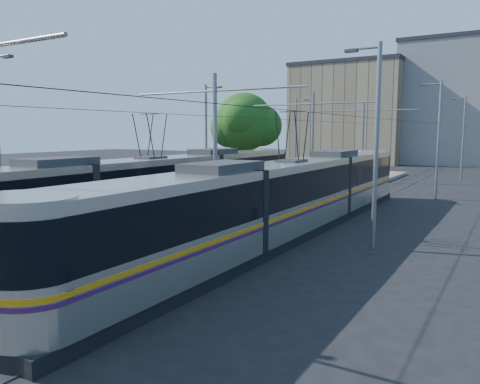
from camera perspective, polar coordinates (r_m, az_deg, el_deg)
The scene contains 13 objects.
ground at distance 16.67m, azimuth -18.66°, elevation -9.18°, with size 160.00×160.00×0.00m, color black.
platform at distance 30.25m, azimuth 6.55°, elevation -1.19°, with size 4.00×50.00×0.30m, color gray.
tactile_strip_left at distance 30.84m, azimuth 4.10°, elevation -0.70°, with size 0.70×50.00×0.01m, color gray.
tactile_strip_right at distance 29.67m, azimuth 9.10°, elevation -1.10°, with size 0.70×50.00×0.01m, color gray.
rails at distance 30.27m, azimuth 6.54°, elevation -1.44°, with size 8.71×70.00×0.03m.
tram_left at distance 24.07m, azimuth -10.71°, elevation 0.27°, with size 2.43×27.88×5.50m.
tram_right at distance 21.05m, azimuth 6.24°, elevation -0.24°, with size 2.43×28.29×5.50m.
catenary at distance 27.34m, azimuth 4.21°, elevation 7.13°, with size 9.20×70.00×7.00m.
street_lamps at distance 33.60m, azimuth 9.48°, elevation 6.52°, with size 15.18×38.22×8.00m.
shelter at distance 25.67m, azimuth 3.57°, elevation 0.09°, with size 0.81×1.06×2.07m.
tree at distance 39.72m, azimuth 1.04°, elevation 8.38°, with size 5.41×5.01×7.87m.
building_left at distance 73.77m, azimuth 13.42°, elevation 9.32°, with size 16.32×12.24×14.69m.
building_centre at distance 74.65m, azimuth 26.37°, elevation 9.71°, with size 18.36×14.28×17.23m.
Camera 1 is at (12.26, -10.28, 4.65)m, focal length 35.00 mm.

